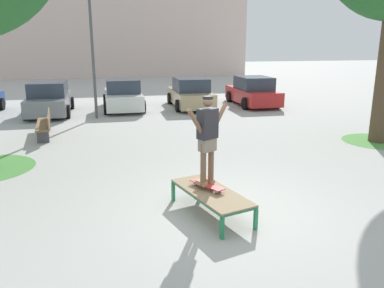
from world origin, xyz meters
TOP-DOWN VIEW (x-y plane):
  - ground_plane at (0.00, 0.00)m, footprint 120.00×120.00m
  - building_facade at (-1.69, 33.27)m, footprint 29.00×4.00m
  - skate_box at (-0.27, -0.04)m, footprint 1.22×2.03m
  - skateboard at (-0.31, 0.11)m, footprint 0.55×0.80m
  - skater at (-0.31, 0.11)m, footprint 0.92×0.54m
  - grass_patch_near_right at (6.75, 4.00)m, footprint 2.27×2.27m
  - car_grey at (-4.40, 12.02)m, footprint 1.97×4.22m
  - car_white at (-1.03, 12.59)m, footprint 1.97×4.22m
  - car_tan at (2.34, 12.34)m, footprint 2.03×4.26m
  - car_red at (5.72, 12.29)m, footprint 2.02×4.25m
  - park_bench at (-4.10, 7.45)m, footprint 0.66×2.43m
  - light_post at (-2.34, 10.48)m, footprint 0.36×0.36m

SIDE VIEW (x-z plane):
  - ground_plane at x=0.00m, z-range 0.00..0.00m
  - grass_patch_near_right at x=6.75m, z-range 0.00..0.01m
  - skate_box at x=-0.27m, z-range 0.18..0.64m
  - park_bench at x=-4.10m, z-range 0.03..0.86m
  - skateboard at x=-0.31m, z-range 0.49..0.58m
  - car_grey at x=-4.40m, z-range -0.06..1.44m
  - car_white at x=-1.03m, z-range -0.06..1.44m
  - car_tan at x=2.34m, z-range -0.06..1.44m
  - car_red at x=5.72m, z-range -0.06..1.44m
  - skater at x=-0.31m, z-range 0.68..2.38m
  - light_post at x=-2.34m, z-range 0.91..6.74m
  - building_facade at x=-1.69m, z-range 0.00..10.24m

